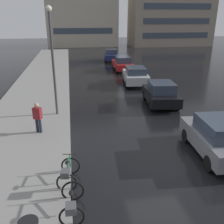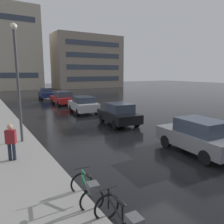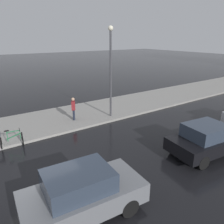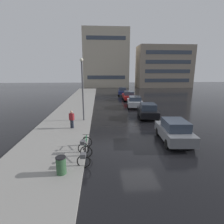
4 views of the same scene
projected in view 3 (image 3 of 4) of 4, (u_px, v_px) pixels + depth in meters
name	position (u px, v px, depth m)	size (l,w,h in m)	color
ground_plane	(41.00, 180.00, 8.88)	(140.00, 140.00, 0.00)	black
sidewalk_kerb	(135.00, 103.00, 18.87)	(4.80, 60.00, 0.14)	gray
bicycle_second	(8.00, 139.00, 11.34)	(0.86, 1.41, 0.98)	black
car_grey	(82.00, 193.00, 6.94)	(2.12, 4.04, 1.64)	slate
car_black	(206.00, 139.00, 10.59)	(2.30, 3.99, 1.59)	black
pedestrian	(73.00, 108.00, 14.65)	(0.46, 0.39, 1.70)	#1E2333
streetlamp	(111.00, 66.00, 14.46)	(0.33, 0.33, 6.18)	#424247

